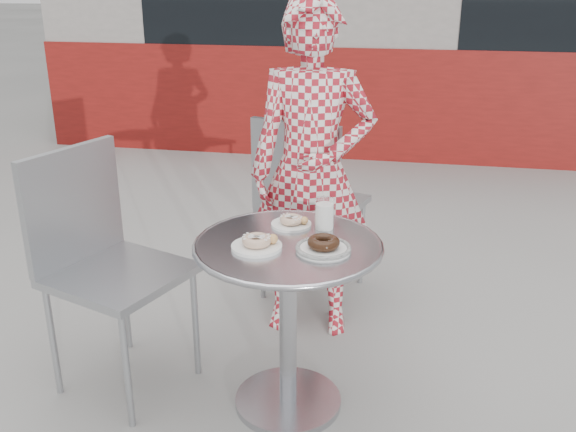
% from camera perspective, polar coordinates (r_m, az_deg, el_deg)
% --- Properties ---
extents(ground, '(60.00, 60.00, 0.00)m').
position_cam_1_polar(ground, '(2.71, -0.42, -15.91)').
color(ground, '#9D9A95').
rests_on(ground, ground).
extents(bistro_table, '(0.70, 0.70, 0.71)m').
position_cam_1_polar(bistro_table, '(2.40, 0.01, -6.16)').
color(bistro_table, silver).
rests_on(bistro_table, ground).
extents(chair_far, '(0.58, 0.58, 0.97)m').
position_cam_1_polar(chair_far, '(3.39, 2.16, -2.14)').
color(chair_far, '#9A9DA1').
rests_on(chair_far, ground).
extents(chair_left, '(0.61, 0.61, 0.99)m').
position_cam_1_polar(chair_left, '(2.73, -14.56, -8.76)').
color(chair_left, '#9A9DA1').
rests_on(chair_left, ground).
extents(seated_person, '(0.59, 0.41, 1.55)m').
position_cam_1_polar(seated_person, '(2.90, 2.14, 3.86)').
color(seated_person, maroon).
rests_on(seated_person, ground).
extents(plate_far, '(0.16, 0.16, 0.04)m').
position_cam_1_polar(plate_far, '(2.48, 0.36, -0.52)').
color(plate_far, white).
rests_on(plate_far, bistro_table).
extents(plate_near, '(0.18, 0.18, 0.05)m').
position_cam_1_polar(plate_near, '(2.28, -2.73, -2.42)').
color(plate_near, white).
rests_on(plate_near, bistro_table).
extents(plate_checker, '(0.20, 0.20, 0.05)m').
position_cam_1_polar(plate_checker, '(2.26, 3.17, -2.73)').
color(plate_checker, white).
rests_on(plate_checker, bistro_table).
extents(milk_cup, '(0.08, 0.08, 0.12)m').
position_cam_1_polar(milk_cup, '(2.44, 3.27, 0.11)').
color(milk_cup, white).
rests_on(milk_cup, bistro_table).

